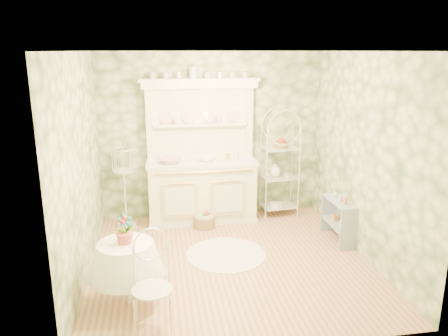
{
  "coord_description": "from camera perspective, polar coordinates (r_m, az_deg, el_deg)",
  "views": [
    {
      "loc": [
        -0.91,
        -5.2,
        2.71
      ],
      "look_at": [
        0.0,
        0.5,
        1.15
      ],
      "focal_mm": 35.0,
      "sensor_mm": 36.0,
      "label": 1
    }
  ],
  "objects": [
    {
      "name": "floor_basket",
      "position": [
        6.95,
        -2.59,
        -7.01
      ],
      "size": [
        0.34,
        0.34,
        0.19
      ],
      "primitive_type": "cylinder",
      "rotation": [
        0.0,
        0.0,
        0.18
      ],
      "color": "olive",
      "rests_on": "floor"
    },
    {
      "name": "wall_front",
      "position": [
        3.77,
        5.54,
        -6.09
      ],
      "size": [
        3.6,
        3.6,
        0.0
      ],
      "primitive_type": "plane",
      "color": "beige",
      "rests_on": "floor"
    },
    {
      "name": "bottle_amber",
      "position": [
        6.35,
        15.58,
        -4.08
      ],
      "size": [
        0.06,
        0.06,
        0.15
      ],
      "primitive_type": "imported",
      "rotation": [
        0.0,
        0.0,
        -0.0
      ],
      "color": "#C77B36",
      "rests_on": "side_shelf"
    },
    {
      "name": "wall_back",
      "position": [
        7.18,
        -1.64,
        4.22
      ],
      "size": [
        3.6,
        3.6,
        0.0
      ],
      "primitive_type": "plane",
      "color": "beige",
      "rests_on": "floor"
    },
    {
      "name": "bowl_floral",
      "position": [
        6.83,
        -6.94,
        0.68
      ],
      "size": [
        0.38,
        0.38,
        0.08
      ],
      "primitive_type": "imported",
      "rotation": [
        0.0,
        0.0,
        -0.21
      ],
      "color": "white",
      "rests_on": "kitchen_dresser"
    },
    {
      "name": "round_table",
      "position": [
        5.0,
        -12.57,
        -12.99
      ],
      "size": [
        0.87,
        0.87,
        0.77
      ],
      "primitive_type": "cylinder",
      "rotation": [
        0.0,
        0.0,
        -0.28
      ],
      "color": "white",
      "rests_on": "floor"
    },
    {
      "name": "cup_left",
      "position": [
        6.97,
        -6.18,
        5.97
      ],
      "size": [
        0.14,
        0.14,
        0.1
      ],
      "primitive_type": "imported",
      "rotation": [
        0.0,
        0.0,
        -0.16
      ],
      "color": "white",
      "rests_on": "kitchen_dresser"
    },
    {
      "name": "cafe_chair",
      "position": [
        4.51,
        -9.35,
        -15.97
      ],
      "size": [
        0.45,
        0.45,
        0.79
      ],
      "primitive_type": "cube",
      "rotation": [
        0.0,
        0.0,
        0.29
      ],
      "color": "white",
      "rests_on": "floor"
    },
    {
      "name": "bakers_rack",
      "position": [
        7.29,
        7.31,
        1.04
      ],
      "size": [
        0.64,
        0.5,
        1.9
      ],
      "primitive_type": "cube",
      "rotation": [
        0.0,
        0.0,
        0.13
      ],
      "color": "white",
      "rests_on": "floor"
    },
    {
      "name": "wall_left",
      "position": [
        5.44,
        -18.18,
        -0.1
      ],
      "size": [
        3.6,
        3.6,
        0.0
      ],
      "primitive_type": "plane",
      "color": "beige",
      "rests_on": "floor"
    },
    {
      "name": "bowl_white",
      "position": [
        6.92,
        -2.21,
        0.97
      ],
      "size": [
        0.32,
        0.32,
        0.08
      ],
      "primitive_type": "imported",
      "rotation": [
        0.0,
        0.0,
        0.35
      ],
      "color": "white",
      "rests_on": "kitchen_dresser"
    },
    {
      "name": "bottle_blue",
      "position": [
        6.5,
        14.97,
        -3.85
      ],
      "size": [
        0.06,
        0.06,
        0.11
      ],
      "primitive_type": "imported",
      "rotation": [
        0.0,
        0.0,
        0.16
      ],
      "color": "#A0BFDE",
      "rests_on": "side_shelf"
    },
    {
      "name": "bottle_glass",
      "position": [
        6.69,
        14.23,
        -3.32
      ],
      "size": [
        0.07,
        0.07,
        0.09
      ],
      "primitive_type": "imported",
      "rotation": [
        0.0,
        0.0,
        0.07
      ],
      "color": "silver",
      "rests_on": "side_shelf"
    },
    {
      "name": "side_shelf",
      "position": [
        6.63,
        14.71,
        -6.81
      ],
      "size": [
        0.33,
        0.69,
        0.57
      ],
      "primitive_type": "cube",
      "rotation": [
        0.0,
        0.0,
        -0.12
      ],
      "color": "#90A3B9",
      "rests_on": "floor"
    },
    {
      "name": "kitchen_dresser",
      "position": [
        6.93,
        -2.96,
        2.07
      ],
      "size": [
        1.87,
        0.61,
        2.29
      ],
      "primitive_type": "cube",
      "color": "white",
      "rests_on": "floor"
    },
    {
      "name": "wall_right",
      "position": [
        6.01,
        17.98,
        1.32
      ],
      "size": [
        3.6,
        3.6,
        0.0
      ],
      "primitive_type": "plane",
      "color": "beige",
      "rests_on": "floor"
    },
    {
      "name": "birdcage_stand",
      "position": [
        6.99,
        -12.87,
        -2.23
      ],
      "size": [
        0.34,
        0.34,
        1.34
      ],
      "primitive_type": "cube",
      "rotation": [
        0.0,
        0.0,
        0.07
      ],
      "color": "white",
      "rests_on": "floor"
    },
    {
      "name": "lace_rug",
      "position": [
        6.1,
        0.26,
        -11.18
      ],
      "size": [
        1.33,
        1.33,
        0.01
      ],
      "primitive_type": "cylinder",
      "rotation": [
        0.0,
        0.0,
        0.25
      ],
      "color": "white",
      "rests_on": "floor"
    },
    {
      "name": "ceiling",
      "position": [
        5.27,
        0.89,
        15.03
      ],
      "size": [
        3.6,
        3.6,
        0.0
      ],
      "primitive_type": "plane",
      "color": "white",
      "rests_on": "floor"
    },
    {
      "name": "potted_geranium",
      "position": [
        4.8,
        -12.74,
        -8.08
      ],
      "size": [
        0.21,
        0.17,
        0.33
      ],
      "primitive_type": "imported",
      "rotation": [
        0.0,
        0.0,
        0.38
      ],
      "color": "#3F7238",
      "rests_on": "round_table"
    },
    {
      "name": "floor",
      "position": [
        5.93,
        0.78,
        -12.06
      ],
      "size": [
        3.6,
        3.6,
        0.0
      ],
      "primitive_type": "plane",
      "color": "tan",
      "rests_on": "ground"
    },
    {
      "name": "cup_right",
      "position": [
        7.04,
        -0.68,
        6.14
      ],
      "size": [
        0.13,
        0.13,
        0.1
      ],
      "primitive_type": "imported",
      "rotation": [
        0.0,
        0.0,
        0.28
      ],
      "color": "white",
      "rests_on": "kitchen_dresser"
    }
  ]
}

